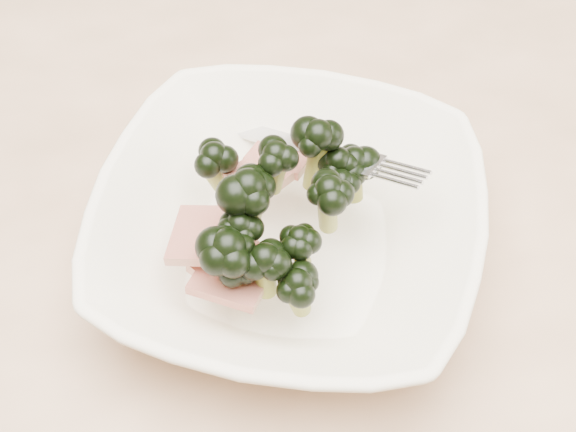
% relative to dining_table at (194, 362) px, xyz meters
% --- Properties ---
extents(dining_table, '(1.20, 0.80, 0.75)m').
position_rel_dining_table_xyz_m(dining_table, '(0.00, 0.00, 0.00)').
color(dining_table, tan).
rests_on(dining_table, ground).
extents(broccoli_dish, '(0.36, 0.36, 0.12)m').
position_rel_dining_table_xyz_m(broccoli_dish, '(0.08, 0.03, 0.14)').
color(broccoli_dish, white).
rests_on(broccoli_dish, dining_table).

